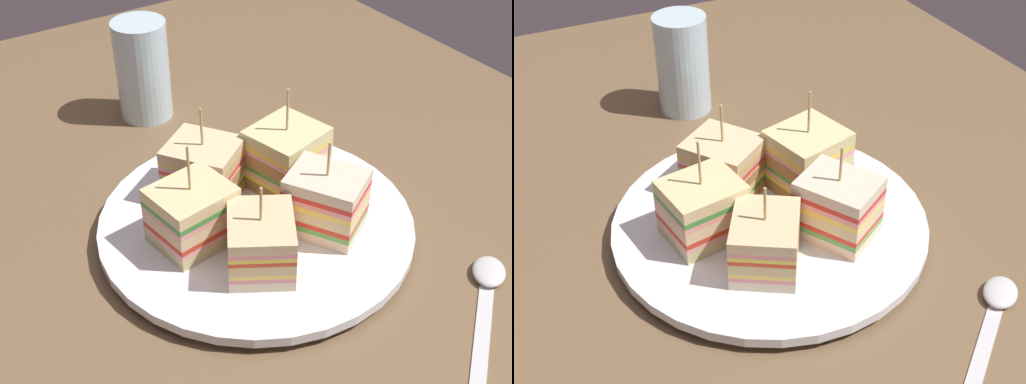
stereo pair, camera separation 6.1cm
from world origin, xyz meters
The scene contains 9 objects.
ground_plane centered at (0.00, 0.00, -0.90)cm, with size 108.57×88.15×1.80cm, color brown.
plate centered at (0.00, 0.00, 1.03)cm, with size 28.91×28.91×1.71cm.
sandwich_wedge_0 centered at (-5.38, 3.07, 4.18)cm, with size 8.37×7.98×8.17cm.
sandwich_wedge_1 centered at (-4.40, -4.38, 4.59)cm, with size 8.28×7.83×9.13cm.
sandwich_wedge_2 centered at (3.04, -5.41, 4.72)cm, with size 7.44×7.81×10.31cm.
sandwich_wedge_3 centered at (5.89, 1.95, 4.45)cm, with size 8.59×8.39×9.31cm.
sandwich_wedge_4 centered at (0.58, 6.17, 4.47)cm, with size 6.50×7.29×9.83cm.
spoon centered at (-17.00, -12.24, 0.41)cm, with size 10.87×13.08×1.00cm.
drinking_glass centered at (24.90, -1.02, 4.89)cm, with size 6.07×6.07×11.50cm.
Camera 2 is at (-43.69, 21.40, 41.98)cm, focal length 48.20 mm.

